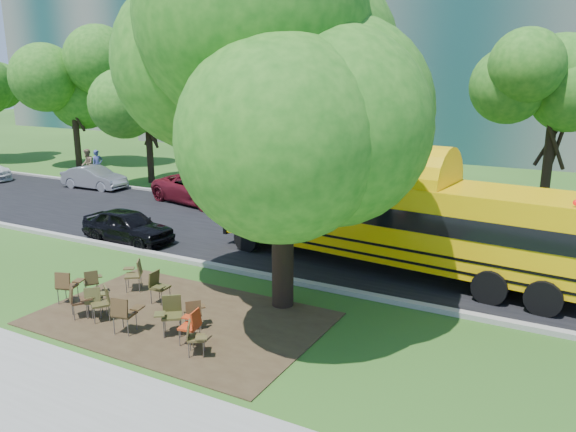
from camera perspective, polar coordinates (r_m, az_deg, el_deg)
The scene contains 30 objects.
ground at distance 15.36m, azimuth -12.64°, elevation -8.75°, with size 160.00×160.00×0.00m, color #244816.
dirt_patch at distance 14.40m, azimuth -10.91°, elevation -10.19°, with size 7.00×4.50×0.03m, color #382819.
asphalt_road at distance 20.78m, azimuth 0.06°, elevation -2.22°, with size 80.00×8.00×0.04m, color black.
kerb_near at distance 17.53m, azimuth -6.21°, elevation -5.31°, with size 80.00×0.25×0.14m, color gray.
kerb_far at distance 24.33m, azimuth 4.67°, elevation 0.30°, with size 80.00×0.25×0.14m, color gray.
building_main at distance 49.96m, azimuth 8.39°, elevation 19.94°, with size 38.00×16.00×22.00m, color slate.
building_left at distance 69.47m, azimuth -15.36°, elevation 17.13°, with size 26.00×14.00×20.00m, color slate.
bg_tree_0 at distance 31.90m, azimuth -14.16°, elevation 11.41°, with size 5.20×5.20×7.18m.
bg_tree_1 at distance 39.01m, azimuth -21.12°, elevation 12.55°, with size 6.00×6.00×8.40m.
bg_tree_2 at distance 30.28m, azimuth -0.13°, elevation 11.02°, with size 4.80×4.80×6.62m.
bg_tree_3 at distance 24.58m, azimuth 25.50°, elevation 10.84°, with size 5.60×5.60×7.84m.
main_tree at distance 13.71m, azimuth -0.58°, elevation 12.88°, with size 7.20×7.20×9.20m.
school_bus at distance 17.29m, azimuth 12.04°, elevation -0.40°, with size 11.72×3.62×2.82m.
chair_0 at distance 15.91m, azimuth -21.56°, elevation -6.43°, with size 0.63×0.69×0.92m.
chair_1 at distance 14.93m, azimuth -20.64°, elevation -7.85°, with size 0.73×0.57×0.86m.
chair_2 at distance 14.84m, azimuth -19.07°, elevation -7.89°, with size 0.56×0.71×0.83m.
chair_3 at distance 14.60m, azimuth -18.41°, elevation -8.06°, with size 0.75×0.60×0.89m.
chair_4 at distance 13.69m, azimuth -16.32°, elevation -9.28°, with size 0.63×0.66×0.94m.
chair_5 at distance 13.43m, azimuth -11.84°, elevation -9.45°, with size 0.63×0.79×0.94m.
chair_6 at distance 12.88m, azimuth -9.75°, elevation -10.68°, with size 0.58×0.58×0.86m.
chair_7 at distance 12.42m, azimuth -9.54°, elevation -11.86°, with size 0.65×0.52×0.79m.
chair_8 at distance 16.22m, azimuth -19.30°, elevation -6.17°, with size 0.52×0.65×0.77m.
chair_9 at distance 16.25m, azimuth -15.27°, elevation -5.50°, with size 0.76×0.61×0.91m.
chair_10 at distance 15.21m, azimuth -13.10°, elevation -6.78°, with size 0.55×0.58×0.89m.
chair_11 at distance 13.59m, azimuth -9.54°, elevation -9.51°, with size 0.53×0.67×0.78m.
black_car at distance 20.95m, azimuth -15.96°, elevation -0.97°, with size 1.44×3.59×1.22m, color black.
bg_car_silver at distance 31.34m, azimuth -19.10°, elevation 3.70°, with size 1.27×3.64×1.20m, color gray.
bg_car_red at distance 26.49m, azimuth -8.84°, elevation 2.75°, with size 2.36×5.11×1.42m, color #560E18.
pedestrian_a at distance 34.08m, azimuth -18.77°, elevation 4.95°, with size 0.62×0.41×1.71m, color navy.
pedestrian_b at distance 34.34m, azimuth -19.70°, elevation 4.98°, with size 0.85×0.67×1.76m, color #8D6E55.
Camera 1 is at (9.51, -10.52, 5.91)m, focal length 35.00 mm.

